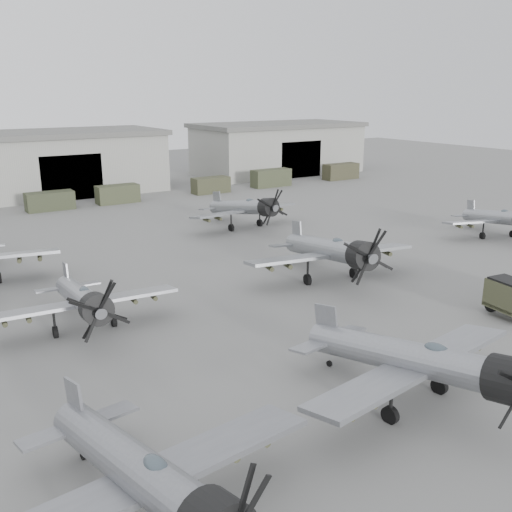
{
  "coord_description": "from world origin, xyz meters",
  "views": [
    {
      "loc": [
        -20.45,
        -21.33,
        14.09
      ],
      "look_at": [
        1.2,
        12.14,
        2.5
      ],
      "focal_mm": 40.0,
      "sensor_mm": 36.0,
      "label": 1
    }
  ],
  "objects_px": {
    "aircraft_near_0": "(147,478)",
    "aircraft_near_1": "(422,362)",
    "aircraft_mid_2": "(333,251)",
    "aircraft_far_1": "(246,208)",
    "aircraft_mid_1": "(83,300)",
    "aircraft_mid_3": "(500,218)"
  },
  "relations": [
    {
      "from": "aircraft_near_0",
      "to": "aircraft_near_1",
      "type": "xyz_separation_m",
      "value": [
        13.51,
        0.76,
        0.04
      ]
    },
    {
      "from": "aircraft_near_1",
      "to": "aircraft_mid_2",
      "type": "bearing_deg",
      "value": 54.5
    },
    {
      "from": "aircraft_far_1",
      "to": "aircraft_near_1",
      "type": "bearing_deg",
      "value": -113.87
    },
    {
      "from": "aircraft_mid_1",
      "to": "aircraft_near_1",
      "type": "bearing_deg",
      "value": -54.37
    },
    {
      "from": "aircraft_near_1",
      "to": "aircraft_mid_1",
      "type": "xyz_separation_m",
      "value": [
        -10.27,
        16.89,
        -0.25
      ]
    },
    {
      "from": "aircraft_near_1",
      "to": "aircraft_far_1",
      "type": "xyz_separation_m",
      "value": [
        12.17,
        34.44,
        -0.1
      ]
    },
    {
      "from": "aircraft_near_1",
      "to": "aircraft_mid_2",
      "type": "height_order",
      "value": "aircraft_mid_2"
    },
    {
      "from": "aircraft_mid_2",
      "to": "aircraft_mid_1",
      "type": "bearing_deg",
      "value": -172.24
    },
    {
      "from": "aircraft_mid_1",
      "to": "aircraft_far_1",
      "type": "height_order",
      "value": "aircraft_far_1"
    },
    {
      "from": "aircraft_mid_1",
      "to": "aircraft_mid_2",
      "type": "distance_m",
      "value": 18.73
    },
    {
      "from": "aircraft_far_1",
      "to": "aircraft_mid_1",
      "type": "bearing_deg",
      "value": -146.38
    },
    {
      "from": "aircraft_mid_1",
      "to": "aircraft_mid_2",
      "type": "height_order",
      "value": "aircraft_mid_2"
    },
    {
      "from": "aircraft_mid_1",
      "to": "aircraft_mid_3",
      "type": "distance_m",
      "value": 41.28
    },
    {
      "from": "aircraft_near_1",
      "to": "aircraft_mid_3",
      "type": "distance_m",
      "value": 35.58
    },
    {
      "from": "aircraft_mid_2",
      "to": "aircraft_far_1",
      "type": "distance_m",
      "value": 18.69
    },
    {
      "from": "aircraft_far_1",
      "to": "aircraft_near_0",
      "type": "bearing_deg",
      "value": -130.52
    },
    {
      "from": "aircraft_near_0",
      "to": "aircraft_far_1",
      "type": "bearing_deg",
      "value": 47.45
    },
    {
      "from": "aircraft_mid_2",
      "to": "aircraft_far_1",
      "type": "bearing_deg",
      "value": 88.65
    },
    {
      "from": "aircraft_mid_1",
      "to": "aircraft_mid_3",
      "type": "height_order",
      "value": "aircraft_mid_1"
    },
    {
      "from": "aircraft_near_0",
      "to": "aircraft_near_1",
      "type": "distance_m",
      "value": 13.53
    },
    {
      "from": "aircraft_mid_3",
      "to": "aircraft_near_1",
      "type": "bearing_deg",
      "value": -130.82
    },
    {
      "from": "aircraft_near_1",
      "to": "aircraft_near_0",
      "type": "bearing_deg",
      "value": 175.36
    }
  ]
}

